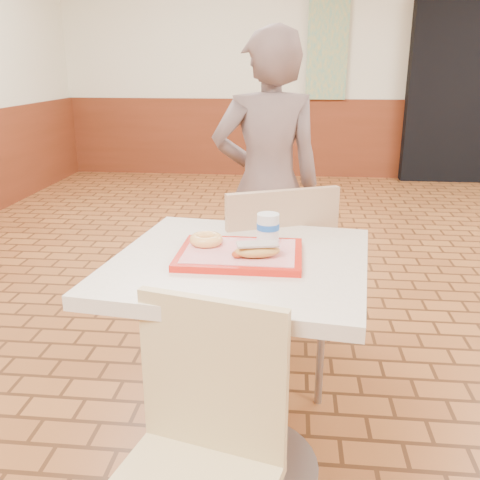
# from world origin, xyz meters

# --- Properties ---
(corridor_doorway) EXTENTS (1.60, 0.22, 2.20)m
(corridor_doorway) POSITION_xyz_m (1.20, 4.88, 1.10)
(corridor_doorway) COLOR black
(corridor_doorway) RESTS_ON ground
(promo_poster) EXTENTS (0.50, 0.03, 1.20)m
(promo_poster) POSITION_xyz_m (-0.60, 4.94, 1.60)
(promo_poster) COLOR gray
(promo_poster) RESTS_ON wainscot_band
(main_table) EXTENTS (0.80, 0.80, 0.85)m
(main_table) POSITION_xyz_m (-1.13, -0.53, 0.57)
(main_table) COLOR beige
(main_table) RESTS_ON ground
(chair_main_front) EXTENTS (0.50, 0.50, 0.89)m
(chair_main_front) POSITION_xyz_m (-1.19, -1.04, 0.49)
(chair_main_front) COLOR tan
(chair_main_front) RESTS_ON ground
(chair_main_back) EXTENTS (0.60, 0.60, 0.99)m
(chair_main_back) POSITION_xyz_m (-1.05, -0.05, 0.55)
(chair_main_back) COLOR tan
(chair_main_back) RESTS_ON ground
(customer) EXTENTS (0.67, 0.52, 1.63)m
(customer) POSITION_xyz_m (-1.11, 0.68, 0.81)
(customer) COLOR #705A57
(customer) RESTS_ON ground
(serving_tray) EXTENTS (0.40, 0.31, 0.02)m
(serving_tray) POSITION_xyz_m (-1.13, -0.53, 0.86)
(serving_tray) COLOR red
(serving_tray) RESTS_ON main_table
(ring_donut) EXTENTS (0.14, 0.14, 0.03)m
(ring_donut) POSITION_xyz_m (-1.25, -0.48, 0.89)
(ring_donut) COLOR #F0AB57
(ring_donut) RESTS_ON serving_tray
(long_john_donut) EXTENTS (0.16, 0.10, 0.05)m
(long_john_donut) POSITION_xyz_m (-1.08, -0.58, 0.89)
(long_john_donut) COLOR #C48839
(long_john_donut) RESTS_ON serving_tray
(paper_cup) EXTENTS (0.08, 0.08, 0.10)m
(paper_cup) POSITION_xyz_m (-1.05, -0.43, 0.92)
(paper_cup) COLOR silver
(paper_cup) RESTS_ON serving_tray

